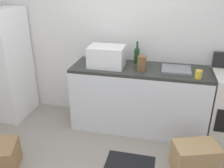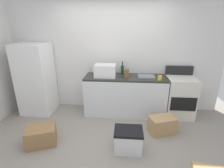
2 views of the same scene
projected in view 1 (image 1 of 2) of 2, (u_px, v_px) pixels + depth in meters
wall_back at (123, 31)px, 3.39m from camera, size 5.00×0.10×2.60m
kitchen_counter at (139, 98)px, 3.36m from camera, size 1.80×0.60×0.90m
refrigerator at (1, 64)px, 3.59m from camera, size 0.68×0.66×1.61m
microwave at (107, 56)px, 3.18m from camera, size 0.46×0.34×0.27m
sink_basin at (176, 70)px, 3.07m from camera, size 0.36×0.32×0.03m
wine_bottle at (137, 55)px, 3.31m from camera, size 0.07×0.07×0.30m
coffee_mug at (199, 74)px, 2.82m from camera, size 0.08×0.08×0.10m
knife_block at (142, 63)px, 3.07m from camera, size 0.10×0.10×0.18m
cardboard_box_medium at (195, 157)px, 2.69m from camera, size 0.55×0.44×0.32m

